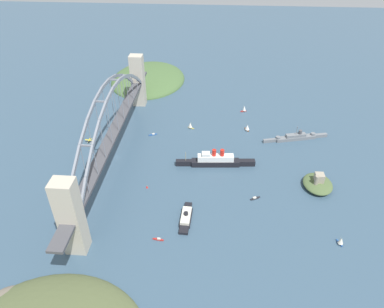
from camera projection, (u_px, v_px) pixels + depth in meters
The scene contains 16 objects.
ground_plane at pixel (118, 157), 373.90m from camera, with size 1400.00×1400.00×0.00m, color #385166.
harbor_arch_bridge at pixel (113, 128), 353.57m from camera, with size 304.94×16.35×80.22m.
headland_west_shore at pixel (147, 80), 539.01m from camera, with size 137.84×109.62×27.17m.
ocean_liner at pixel (216, 161), 359.22m from camera, with size 12.79×80.77×18.75m.
naval_cruiser at pixel (296, 137), 400.22m from camera, with size 22.57×74.67×17.04m.
harbor_ferry_steamer at pixel (186, 217), 298.83m from camera, with size 36.39×9.82×7.44m.
fort_island_mid_harbor at pixel (318, 183), 331.81m from camera, with size 32.77×27.03×16.14m.
seaplane_taxiing_near_bridge at pixel (90, 141), 395.46m from camera, with size 7.21×9.60×5.11m.
small_boat_0 at pixel (255, 198), 320.41m from camera, with size 6.02×9.43×1.99m.
small_boat_1 at pixel (247, 127), 415.61m from camera, with size 8.82×6.64×8.57m.
small_boat_2 at pixel (153, 134), 409.26m from camera, with size 5.43×9.65×1.92m.
small_boat_3 at pixel (190, 125), 420.03m from camera, with size 6.14×7.91×8.51m.
small_boat_4 at pixel (244, 108), 453.25m from camera, with size 5.23×7.71×9.46m.
small_boat_5 at pixel (341, 241), 275.84m from camera, with size 7.41×5.34×7.82m.
small_boat_6 at pixel (158, 239), 281.03m from camera, with size 2.40×9.02×2.12m.
channel_marker_buoy at pixel (147, 187), 332.67m from camera, with size 2.20×2.20×2.75m.
Camera 1 is at (296.79, 101.33, 218.24)m, focal length 33.15 mm.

